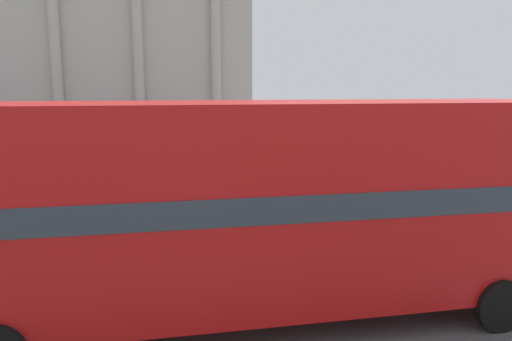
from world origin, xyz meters
TOP-DOWN VIEW (x-y plane):
  - double_decker_bus at (0.99, 6.53)m, footprint 11.16×2.68m
  - plaza_building_left at (-8.85, 51.72)m, footprint 34.90×15.96m
  - traffic_light_near at (-2.84, 9.04)m, footprint 0.42×0.24m
  - traffic_light_mid at (2.88, 15.10)m, footprint 0.42×0.24m
  - pedestrian_grey at (-0.55, 12.73)m, footprint 0.32×0.32m
  - pedestrian_blue at (0.74, 32.36)m, footprint 0.32×0.32m

SIDE VIEW (x-z plane):
  - pedestrian_grey at x=-0.55m, z-range 0.13..1.81m
  - pedestrian_blue at x=0.74m, z-range 0.14..1.94m
  - double_decker_bus at x=0.99m, z-range 0.23..4.30m
  - traffic_light_near at x=-2.84m, z-range 0.56..4.13m
  - traffic_light_mid at x=2.88m, z-range 0.57..4.24m
  - plaza_building_left at x=-8.85m, z-range 0.00..18.48m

